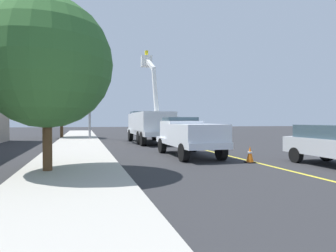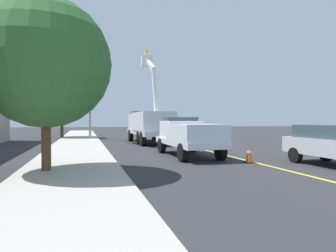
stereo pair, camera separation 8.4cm
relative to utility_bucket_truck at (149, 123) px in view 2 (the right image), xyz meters
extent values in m
plane|color=#2D2D30|center=(-1.67, -2.22, -1.63)|extent=(120.00, 120.00, 0.00)
cube|color=#B2ADA3|center=(-2.32, 5.53, -1.57)|extent=(60.09, 8.59, 0.12)
cube|color=yellow|center=(-1.67, -2.22, -1.63)|extent=(49.84, 4.33, 0.01)
cube|color=silver|center=(-0.18, -0.02, -0.73)|extent=(8.38, 3.18, 0.36)
cube|color=silver|center=(2.43, 0.20, 0.04)|extent=(2.81, 2.56, 1.60)
cube|color=#384C56|center=(2.63, 0.22, 0.74)|extent=(1.97, 2.24, 0.64)
cube|color=silver|center=(-1.16, -0.10, -0.01)|extent=(5.44, 2.93, 1.80)
cube|color=white|center=(-2.15, -0.17, 2.62)|extent=(1.27, 0.40, 3.44)
cube|color=white|center=(-0.45, -0.01, 4.89)|extent=(2.57, 0.52, 1.43)
cube|color=white|center=(0.76, 0.11, 5.33)|extent=(0.90, 0.90, 0.90)
cube|color=yellow|center=(0.76, 0.11, 5.93)|extent=(0.36, 0.24, 0.60)
cylinder|color=black|center=(2.58, 1.34, -1.11)|extent=(1.06, 0.43, 1.04)
cylinder|color=black|center=(2.77, -0.90, -1.11)|extent=(1.06, 0.43, 1.04)
cylinder|color=black|center=(-1.75, 0.98, -1.11)|extent=(1.06, 0.43, 1.04)
cylinder|color=black|center=(-1.56, -1.26, -1.11)|extent=(1.06, 0.43, 1.04)
cylinder|color=black|center=(-3.06, 0.87, -1.11)|extent=(1.06, 0.43, 1.04)
cylinder|color=black|center=(-2.87, -1.37, -1.11)|extent=(1.06, 0.43, 1.04)
cube|color=white|center=(-9.46, -0.79, -0.88)|extent=(5.76, 2.56, 0.30)
cube|color=white|center=(-8.23, -0.69, -0.33)|extent=(2.17, 2.09, 1.10)
cube|color=#384C56|center=(-8.03, -0.67, 0.15)|extent=(1.49, 1.87, 0.56)
cube|color=white|center=(-10.46, -0.88, -0.48)|extent=(3.52, 2.37, 1.10)
cylinder|color=black|center=(-7.69, 0.30, -1.21)|extent=(0.86, 0.37, 0.84)
cylinder|color=black|center=(-7.53, -1.58, -1.21)|extent=(0.86, 0.37, 0.84)
cylinder|color=black|center=(-11.38, 0.00, -1.21)|extent=(0.86, 0.37, 0.84)
cylinder|color=black|center=(-11.22, -1.89, -1.21)|extent=(0.86, 0.37, 0.84)
cube|color=black|center=(8.74, -3.91, -0.84)|extent=(4.94, 2.29, 0.70)
cube|color=#384C56|center=(8.89, -3.90, -0.24)|extent=(3.58, 1.95, 0.60)
cylinder|color=black|center=(7.19, -4.90, -1.29)|extent=(0.70, 0.30, 0.68)
cylinder|color=black|center=(7.04, -3.19, -1.29)|extent=(0.70, 0.30, 0.68)
cylinder|color=black|center=(10.44, -4.62, -1.29)|extent=(0.70, 0.30, 0.68)
cylinder|color=black|center=(10.30, -2.92, -1.29)|extent=(0.70, 0.30, 0.68)
cylinder|color=black|center=(-12.49, -6.54, -1.29)|extent=(0.70, 0.30, 0.68)
cylinder|color=black|center=(-12.63, -4.84, -1.29)|extent=(0.70, 0.30, 0.68)
cube|color=black|center=(-12.26, -2.81, -1.61)|extent=(0.40, 0.40, 0.04)
cone|color=orange|center=(-12.26, -2.81, -1.24)|extent=(0.32, 0.32, 0.71)
cylinder|color=white|center=(-12.26, -2.81, -1.17)|extent=(0.20, 0.20, 0.08)
cube|color=black|center=(4.43, -1.56, -1.61)|extent=(0.40, 0.40, 0.04)
cone|color=orange|center=(4.43, -1.56, -1.22)|extent=(0.32, 0.32, 0.73)
cylinder|color=white|center=(4.43, -1.56, -1.15)|extent=(0.20, 0.20, 0.08)
cylinder|color=gray|center=(4.79, 5.12, 2.29)|extent=(0.22, 0.22, 7.84)
cube|color=gray|center=(2.03, 4.89, 5.22)|extent=(5.53, 0.62, 0.16)
cube|color=gold|center=(2.58, 4.93, 4.67)|extent=(0.17, 0.57, 1.00)
cube|color=black|center=(2.59, 4.83, 4.67)|extent=(0.23, 0.34, 0.84)
cube|color=gold|center=(0.37, 4.75, 4.67)|extent=(0.17, 0.57, 1.00)
cube|color=black|center=(0.38, 4.65, 4.67)|extent=(0.23, 0.34, 0.84)
cylinder|color=brown|center=(-13.23, 5.44, -0.48)|extent=(0.32, 0.32, 2.30)
sphere|color=#33662D|center=(-13.23, 5.44, 2.26)|extent=(4.56, 4.56, 4.56)
cylinder|color=brown|center=(7.67, 8.14, -0.37)|extent=(0.32, 0.32, 2.53)
sphere|color=#285623|center=(7.67, 8.14, 2.48)|extent=(4.51, 4.51, 4.51)
camera|label=1|loc=(-23.98, 3.33, 0.26)|focal=30.76mm
camera|label=2|loc=(-24.00, 3.25, 0.26)|focal=30.76mm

